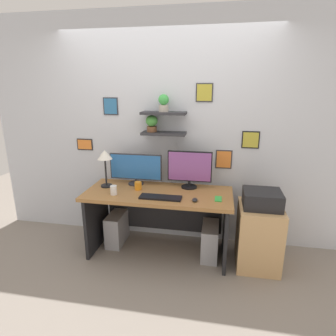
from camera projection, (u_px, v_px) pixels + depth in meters
name	position (u px, v px, depth m)	size (l,w,h in m)	color
ground_plane	(159.00, 252.00, 3.33)	(8.00, 8.00, 0.00)	gray
back_wall_assembly	(166.00, 132.00, 3.36)	(4.40, 0.24, 2.70)	silver
desk	(159.00, 208.00, 3.23)	(1.62, 0.68, 0.75)	#9E6B38
monitor_left	(136.00, 168.00, 3.32)	(0.62, 0.18, 0.37)	#2D2D33
monitor_right	(190.00, 169.00, 3.20)	(0.50, 0.18, 0.43)	black
keyboard	(160.00, 197.00, 2.94)	(0.44, 0.14, 0.02)	black
computer_mouse	(195.00, 200.00, 2.87)	(0.06, 0.09, 0.03)	black
desk_lamp	(105.00, 158.00, 3.19)	(0.17, 0.17, 0.43)	black
cell_phone	(218.00, 199.00, 2.92)	(0.07, 0.14, 0.01)	green
coffee_mug	(138.00, 186.00, 3.18)	(0.08, 0.08, 0.09)	orange
pen_cup	(114.00, 190.00, 3.03)	(0.07, 0.07, 0.10)	white
drawer_cabinet	(258.00, 236.00, 3.01)	(0.44, 0.50, 0.68)	tan
printer	(262.00, 199.00, 2.89)	(0.38, 0.34, 0.17)	black
computer_tower_left	(117.00, 228.00, 3.48)	(0.18, 0.40, 0.38)	#99999E
computer_tower_right	(210.00, 241.00, 3.20)	(0.18, 0.40, 0.38)	#99999E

